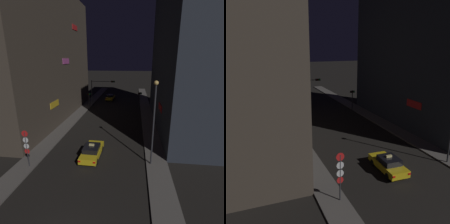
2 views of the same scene
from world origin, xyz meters
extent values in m
cube|color=#5B5651|center=(-6.59, 27.67, 0.07)|extent=(2.17, 59.35, 0.14)
cube|color=#5B5651|center=(6.59, 27.67, 0.07)|extent=(2.17, 59.35, 0.14)
cube|color=#473D33|center=(-13.35, 24.12, 10.83)|extent=(11.34, 28.96, 21.67)
cube|color=yellow|center=(-7.64, 18.33, 3.90)|extent=(0.08, 2.80, 0.90)
cube|color=#D859B2|center=(-7.64, 24.12, 9.97)|extent=(0.08, 2.80, 0.90)
cube|color=red|center=(-7.64, 29.92, 16.03)|extent=(0.08, 2.80, 0.90)
cube|color=#282D38|center=(11.19, 22.70, 11.19)|extent=(7.02, 23.96, 22.38)
cube|color=red|center=(7.64, 17.91, 4.03)|extent=(0.08, 2.80, 0.90)
cube|color=yellow|center=(-0.31, 10.86, 0.62)|extent=(1.88, 4.43, 0.60)
cube|color=black|center=(-0.31, 10.66, 1.17)|extent=(1.62, 2.01, 0.50)
cube|color=red|center=(-1.10, 8.66, 0.72)|extent=(0.24, 0.06, 0.16)
cube|color=red|center=(0.40, 8.63, 0.72)|extent=(0.24, 0.06, 0.16)
cylinder|color=black|center=(-1.08, 12.24, 0.32)|extent=(0.23, 0.64, 0.64)
cylinder|color=black|center=(0.52, 12.21, 0.32)|extent=(0.23, 0.64, 0.64)
cylinder|color=black|center=(-1.13, 9.51, 0.32)|extent=(0.23, 0.64, 0.64)
cylinder|color=black|center=(0.47, 9.48, 0.32)|extent=(0.23, 0.64, 0.64)
cube|color=#F4E08C|center=(-0.31, 10.76, 1.52)|extent=(0.56, 0.19, 0.20)
cube|color=yellow|center=(-2.08, 39.17, 0.62)|extent=(1.97, 4.47, 0.60)
cube|color=black|center=(-2.09, 38.97, 1.17)|extent=(1.66, 2.04, 0.50)
cube|color=red|center=(-2.92, 36.98, 0.72)|extent=(0.24, 0.07, 0.16)
cube|color=red|center=(-1.42, 36.92, 0.72)|extent=(0.24, 0.07, 0.16)
cylinder|color=black|center=(-2.83, 40.56, 0.32)|extent=(0.24, 0.65, 0.64)
cylinder|color=black|center=(-1.23, 40.50, 0.32)|extent=(0.24, 0.65, 0.64)
cylinder|color=black|center=(-2.93, 37.83, 0.32)|extent=(0.24, 0.65, 0.64)
cylinder|color=black|center=(-1.34, 37.77, 0.32)|extent=(0.24, 0.65, 0.64)
cylinder|color=#2D2D33|center=(-5.26, 32.14, 2.94)|extent=(0.16, 0.16, 5.89)
cylinder|color=#2D2D33|center=(-2.92, 32.14, 5.64)|extent=(4.68, 0.10, 0.10)
cube|color=black|center=(-0.58, 32.14, 5.64)|extent=(0.80, 0.28, 0.32)
sphere|color=#3F0C0C|center=(-0.83, 31.97, 5.64)|extent=(0.20, 0.20, 0.20)
sphere|color=#3F2D0C|center=(-0.58, 31.97, 5.64)|extent=(0.20, 0.20, 0.20)
sphere|color=#19E54C|center=(-0.33, 31.97, 5.64)|extent=(0.20, 0.20, 0.20)
cylinder|color=#2D2D33|center=(-5.26, 29.62, 1.79)|extent=(0.16, 0.16, 3.58)
cube|color=black|center=(-5.26, 29.62, 3.33)|extent=(0.80, 0.28, 0.32)
sphere|color=#3F0C0C|center=(-5.50, 29.44, 3.33)|extent=(0.20, 0.20, 0.20)
sphere|color=#3F2D0C|center=(-5.26, 29.44, 3.33)|extent=(0.20, 0.20, 0.20)
sphere|color=#19E54C|center=(-5.01, 29.44, 3.33)|extent=(0.20, 0.20, 0.20)
cylinder|color=#2D2D33|center=(5.26, 31.35, 1.82)|extent=(0.16, 0.16, 3.63)
cube|color=black|center=(5.26, 31.35, 3.38)|extent=(0.80, 0.28, 0.32)
sphere|color=#3F0C0C|center=(5.01, 31.17, 3.38)|extent=(0.20, 0.20, 0.20)
sphere|color=#3F2D0C|center=(5.26, 31.17, 3.38)|extent=(0.20, 0.20, 0.20)
sphere|color=#19E54C|center=(5.50, 31.17, 3.38)|extent=(0.20, 0.20, 0.20)
cylinder|color=#2D2D33|center=(-6.08, 8.14, 1.97)|extent=(0.10, 0.10, 3.65)
cylinder|color=red|center=(-6.08, 8.12, 3.64)|extent=(0.61, 0.03, 0.61)
cylinder|color=white|center=(-6.08, 8.12, 2.98)|extent=(0.56, 0.03, 0.56)
cylinder|color=white|center=(-6.08, 8.12, 2.35)|extent=(0.55, 0.03, 0.55)
cylinder|color=red|center=(-6.08, 8.12, 1.80)|extent=(0.51, 0.03, 0.51)
cylinder|color=#2D2D33|center=(5.96, 10.08, 4.14)|extent=(0.16, 0.16, 8.00)
sphere|color=#F9C666|center=(5.96, 10.08, 8.35)|extent=(0.42, 0.42, 0.42)
camera|label=1|loc=(4.04, -6.41, 10.48)|focal=28.94mm
camera|label=2|loc=(-11.92, -6.71, 11.34)|focal=39.73mm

